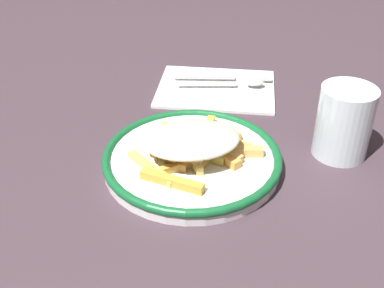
# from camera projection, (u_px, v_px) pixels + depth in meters

# --- Properties ---
(ground_plane) EXTENTS (2.60, 2.60, 0.00)m
(ground_plane) POSITION_uv_depth(u_px,v_px,m) (192.00, 166.00, 0.68)
(ground_plane) COLOR #403038
(plate) EXTENTS (0.24, 0.24, 0.02)m
(plate) POSITION_uv_depth(u_px,v_px,m) (192.00, 159.00, 0.67)
(plate) COLOR white
(plate) RESTS_ON ground_plane
(fries_heap) EXTENTS (0.18, 0.18, 0.04)m
(fries_heap) POSITION_uv_depth(u_px,v_px,m) (193.00, 145.00, 0.65)
(fries_heap) COLOR gold
(fries_heap) RESTS_ON plate
(napkin) EXTENTS (0.17, 0.21, 0.01)m
(napkin) POSITION_uv_depth(u_px,v_px,m) (216.00, 87.00, 0.86)
(napkin) COLOR white
(napkin) RESTS_ON ground_plane
(fork) EXTENTS (0.02, 0.18, 0.01)m
(fork) POSITION_uv_depth(u_px,v_px,m) (223.00, 77.00, 0.88)
(fork) COLOR silver
(fork) RESTS_ON napkin
(spoon) EXTENTS (0.03, 0.15, 0.01)m
(spoon) POSITION_uv_depth(u_px,v_px,m) (236.00, 83.00, 0.86)
(spoon) COLOR silver
(spoon) RESTS_ON napkin
(water_glass) EXTENTS (0.08, 0.08, 0.10)m
(water_glass) POSITION_uv_depth(u_px,v_px,m) (344.00, 122.00, 0.67)
(water_glass) COLOR silver
(water_glass) RESTS_ON ground_plane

